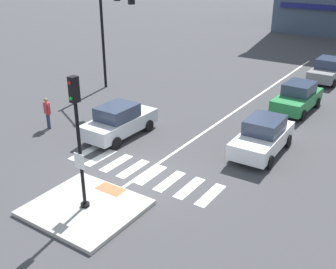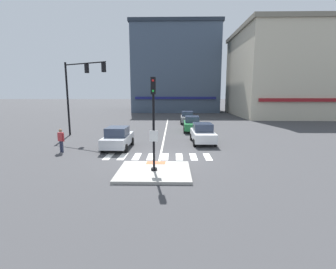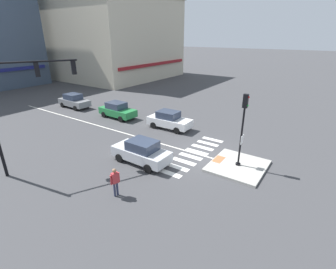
{
  "view_description": "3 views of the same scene",
  "coord_description": "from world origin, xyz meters",
  "px_view_note": "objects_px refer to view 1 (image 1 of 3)",
  "views": [
    {
      "loc": [
        9.28,
        -11.21,
        8.39
      ],
      "look_at": [
        0.07,
        2.55,
        1.04
      ],
      "focal_mm": 43.85,
      "sensor_mm": 36.0,
      "label": 1
    },
    {
      "loc": [
        0.99,
        -14.94,
        4.14
      ],
      "look_at": [
        0.61,
        2.92,
        1.1
      ],
      "focal_mm": 26.26,
      "sensor_mm": 36.0,
      "label": 2
    },
    {
      "loc": [
        -14.54,
        -6.99,
        8.17
      ],
      "look_at": [
        0.11,
        3.06,
        0.97
      ],
      "focal_mm": 26.46,
      "sensor_mm": 36.0,
      "label": 3
    }
  ],
  "objects_px": {
    "traffic_light_mast": "(110,17)",
    "pedestrian_at_curb_left": "(47,111)",
    "signal_pole": "(78,133)",
    "car_green_eastbound_far": "(298,97)",
    "car_silver_westbound_near": "(119,121)",
    "car_grey_eastbound_distant": "(327,70)",
    "car_white_eastbound_mid": "(263,136)"
  },
  "relations": [
    {
      "from": "signal_pole",
      "to": "car_grey_eastbound_distant",
      "type": "xyz_separation_m",
      "value": [
        2.9,
        21.25,
        -2.2
      ]
    },
    {
      "from": "car_green_eastbound_far",
      "to": "pedestrian_at_curb_left",
      "type": "distance_m",
      "value": 13.91
    },
    {
      "from": "signal_pole",
      "to": "car_silver_westbound_near",
      "type": "relative_size",
      "value": 1.15
    },
    {
      "from": "car_grey_eastbound_distant",
      "to": "pedestrian_at_curb_left",
      "type": "height_order",
      "value": "pedestrian_at_curb_left"
    },
    {
      "from": "car_white_eastbound_mid",
      "to": "pedestrian_at_curb_left",
      "type": "distance_m",
      "value": 10.87
    },
    {
      "from": "car_silver_westbound_near",
      "to": "pedestrian_at_curb_left",
      "type": "height_order",
      "value": "pedestrian_at_curb_left"
    },
    {
      "from": "traffic_light_mast",
      "to": "pedestrian_at_curb_left",
      "type": "height_order",
      "value": "traffic_light_mast"
    },
    {
      "from": "pedestrian_at_curb_left",
      "to": "car_grey_eastbound_distant",
      "type": "bearing_deg",
      "value": 60.03
    },
    {
      "from": "car_silver_westbound_near",
      "to": "car_green_eastbound_far",
      "type": "xyz_separation_m",
      "value": [
        6.17,
        8.5,
        0.0
      ]
    },
    {
      "from": "signal_pole",
      "to": "car_silver_westbound_near",
      "type": "bearing_deg",
      "value": 119.02
    },
    {
      "from": "car_silver_westbound_near",
      "to": "car_grey_eastbound_distant",
      "type": "height_order",
      "value": "same"
    },
    {
      "from": "car_green_eastbound_far",
      "to": "pedestrian_at_curb_left",
      "type": "height_order",
      "value": "pedestrian_at_curb_left"
    },
    {
      "from": "car_silver_westbound_near",
      "to": "car_grey_eastbound_distant",
      "type": "xyz_separation_m",
      "value": [
        6.04,
        15.59,
        0.0
      ]
    },
    {
      "from": "car_white_eastbound_mid",
      "to": "car_green_eastbound_far",
      "type": "height_order",
      "value": "same"
    },
    {
      "from": "car_white_eastbound_mid",
      "to": "car_green_eastbound_far",
      "type": "distance_m",
      "value": 6.3
    },
    {
      "from": "signal_pole",
      "to": "car_green_eastbound_far",
      "type": "relative_size",
      "value": 1.14
    },
    {
      "from": "car_white_eastbound_mid",
      "to": "car_green_eastbound_far",
      "type": "xyz_separation_m",
      "value": [
        -0.42,
        6.29,
        0.0
      ]
    },
    {
      "from": "traffic_light_mast",
      "to": "signal_pole",
      "type": "bearing_deg",
      "value": -53.81
    },
    {
      "from": "pedestrian_at_curb_left",
      "to": "car_silver_westbound_near",
      "type": "bearing_deg",
      "value": 19.36
    },
    {
      "from": "car_white_eastbound_mid",
      "to": "car_green_eastbound_far",
      "type": "relative_size",
      "value": 1.0
    },
    {
      "from": "car_grey_eastbound_distant",
      "to": "pedestrian_at_curb_left",
      "type": "relative_size",
      "value": 2.47
    },
    {
      "from": "signal_pole",
      "to": "car_green_eastbound_far",
      "type": "xyz_separation_m",
      "value": [
        3.03,
        14.16,
        -2.2
      ]
    },
    {
      "from": "car_grey_eastbound_distant",
      "to": "signal_pole",
      "type": "bearing_deg",
      "value": -97.78
    },
    {
      "from": "car_green_eastbound_far",
      "to": "pedestrian_at_curb_left",
      "type": "bearing_deg",
      "value": -135.21
    },
    {
      "from": "car_grey_eastbound_distant",
      "to": "pedestrian_at_curb_left",
      "type": "distance_m",
      "value": 19.5
    },
    {
      "from": "traffic_light_mast",
      "to": "car_green_eastbound_far",
      "type": "bearing_deg",
      "value": 17.4
    },
    {
      "from": "car_silver_westbound_near",
      "to": "car_white_eastbound_mid",
      "type": "relative_size",
      "value": 0.99
    },
    {
      "from": "car_grey_eastbound_distant",
      "to": "pedestrian_at_curb_left",
      "type": "xyz_separation_m",
      "value": [
        -9.74,
        -16.89,
        0.17
      ]
    },
    {
      "from": "car_silver_westbound_near",
      "to": "signal_pole",
      "type": "bearing_deg",
      "value": -60.98
    },
    {
      "from": "traffic_light_mast",
      "to": "car_grey_eastbound_distant",
      "type": "distance_m",
      "value": 15.57
    },
    {
      "from": "car_silver_westbound_near",
      "to": "pedestrian_at_curb_left",
      "type": "bearing_deg",
      "value": -160.64
    },
    {
      "from": "traffic_light_mast",
      "to": "car_silver_westbound_near",
      "type": "height_order",
      "value": "traffic_light_mast"
    }
  ]
}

